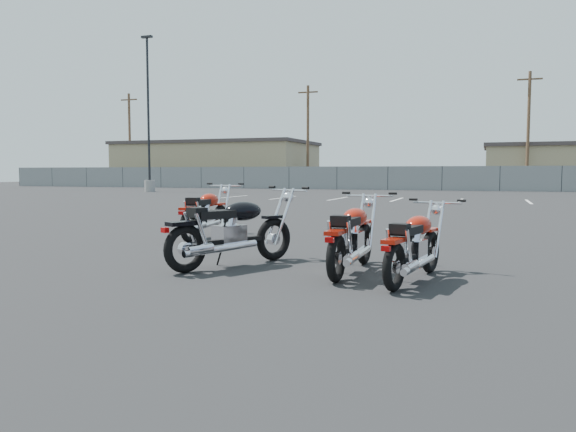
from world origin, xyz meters
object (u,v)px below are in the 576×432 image
(motorcycle_front_red, at_px, (206,213))
(motorcycle_third_red, at_px, (352,237))
(motorcycle_second_black, at_px, (232,231))
(motorcycle_rear_red, at_px, (414,246))

(motorcycle_front_red, distance_m, motorcycle_third_red, 4.76)
(motorcycle_second_black, height_order, motorcycle_third_red, motorcycle_second_black)
(motorcycle_front_red, xyz_separation_m, motorcycle_third_red, (3.76, -2.91, -0.03))
(motorcycle_front_red, height_order, motorcycle_third_red, motorcycle_front_red)
(motorcycle_second_black, bearing_deg, motorcycle_rear_red, -5.94)
(motorcycle_second_black, bearing_deg, motorcycle_third_red, 2.65)
(motorcycle_third_red, height_order, motorcycle_rear_red, motorcycle_third_red)
(motorcycle_rear_red, bearing_deg, motorcycle_second_black, 174.06)
(motorcycle_second_black, relative_size, motorcycle_rear_red, 1.11)
(motorcycle_front_red, height_order, motorcycle_rear_red, motorcycle_front_red)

